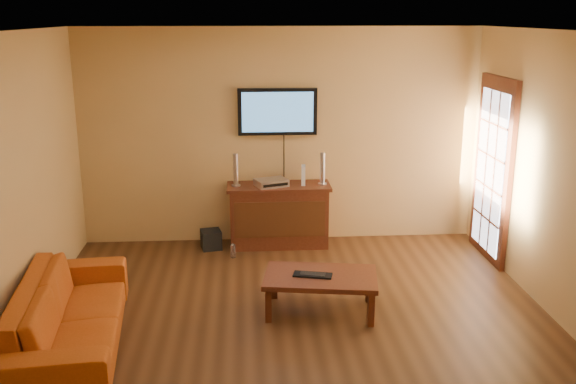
{
  "coord_description": "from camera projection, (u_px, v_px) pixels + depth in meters",
  "views": [
    {
      "loc": [
        -0.45,
        -5.44,
        2.84
      ],
      "look_at": [
        -0.02,
        0.8,
        1.1
      ],
      "focal_mm": 40.0,
      "sensor_mm": 36.0,
      "label": 1
    }
  ],
  "objects": [
    {
      "name": "ground_plane",
      "position": [
        296.0,
        327.0,
        6.02
      ],
      "size": [
        5.0,
        5.0,
        0.0
      ],
      "primitive_type": "plane",
      "color": "#39210F",
      "rests_on": "ground"
    },
    {
      "name": "room_walls",
      "position": [
        291.0,
        138.0,
        6.16
      ],
      "size": [
        5.0,
        5.0,
        5.0
      ],
      "color": "tan",
      "rests_on": "ground"
    },
    {
      "name": "french_door",
      "position": [
        492.0,
        172.0,
        7.53
      ],
      "size": [
        0.07,
        1.02,
        2.22
      ],
      "color": "#421B0F",
      "rests_on": "ground"
    },
    {
      "name": "media_console",
      "position": [
        279.0,
        215.0,
        8.07
      ],
      "size": [
        1.28,
        0.49,
        0.79
      ],
      "color": "#421B0F",
      "rests_on": "ground"
    },
    {
      "name": "television",
      "position": [
        277.0,
        112.0,
        7.92
      ],
      "size": [
        0.98,
        0.08,
        0.58
      ],
      "color": "black",
      "rests_on": "ground"
    },
    {
      "name": "coffee_table",
      "position": [
        321.0,
        280.0,
        6.26
      ],
      "size": [
        1.18,
        0.81,
        0.39
      ],
      "color": "#421B0F",
      "rests_on": "ground"
    },
    {
      "name": "sofa",
      "position": [
        69.0,
        304.0,
        5.55
      ],
      "size": [
        0.84,
        2.17,
        0.83
      ],
      "primitive_type": "imported",
      "rotation": [
        0.0,
        0.0,
        1.68
      ],
      "color": "#AD4A13",
      "rests_on": "ground"
    },
    {
      "name": "speaker_left",
      "position": [
        236.0,
        171.0,
        7.87
      ],
      "size": [
        0.11,
        0.11,
        0.41
      ],
      "color": "silver",
      "rests_on": "media_console"
    },
    {
      "name": "speaker_right",
      "position": [
        322.0,
        170.0,
        7.95
      ],
      "size": [
        0.11,
        0.11,
        0.4
      ],
      "color": "silver",
      "rests_on": "media_console"
    },
    {
      "name": "av_receiver",
      "position": [
        271.0,
        183.0,
        7.91
      ],
      "size": [
        0.45,
        0.38,
        0.09
      ],
      "primitive_type": "cube",
      "rotation": [
        0.0,
        0.0,
        0.36
      ],
      "color": "silver",
      "rests_on": "media_console"
    },
    {
      "name": "game_console",
      "position": [
        303.0,
        175.0,
        7.97
      ],
      "size": [
        0.06,
        0.18,
        0.24
      ],
      "primitive_type": "cube",
      "rotation": [
        0.0,
        0.0,
        -0.1
      ],
      "color": "white",
      "rests_on": "media_console"
    },
    {
      "name": "subwoofer",
      "position": [
        211.0,
        239.0,
        8.01
      ],
      "size": [
        0.28,
        0.28,
        0.24
      ],
      "primitive_type": "cube",
      "rotation": [
        0.0,
        0.0,
        0.21
      ],
      "color": "black",
      "rests_on": "ground"
    },
    {
      "name": "bottle",
      "position": [
        233.0,
        251.0,
        7.72
      ],
      "size": [
        0.06,
        0.06,
        0.18
      ],
      "color": "white",
      "rests_on": "ground"
    },
    {
      "name": "keyboard",
      "position": [
        313.0,
        275.0,
        6.22
      ],
      "size": [
        0.4,
        0.23,
        0.02
      ],
      "color": "black",
      "rests_on": "coffee_table"
    }
  ]
}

